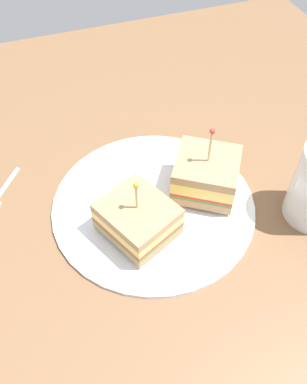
% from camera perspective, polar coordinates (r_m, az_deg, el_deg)
% --- Properties ---
extents(ground_plane, '(1.03, 1.03, 0.02)m').
position_cam_1_polar(ground_plane, '(0.59, 0.00, -2.54)').
color(ground_plane, brown).
extents(plate, '(0.28, 0.28, 0.01)m').
position_cam_1_polar(plate, '(0.57, 0.00, -1.62)').
color(plate, white).
rests_on(plate, ground_plane).
extents(sandwich_half_front, '(0.11, 0.11, 0.09)m').
position_cam_1_polar(sandwich_half_front, '(0.52, -2.21, -3.67)').
color(sandwich_half_front, tan).
rests_on(sandwich_half_front, plate).
extents(sandwich_half_back, '(0.11, 0.11, 0.11)m').
position_cam_1_polar(sandwich_half_back, '(0.57, 7.44, 2.18)').
color(sandwich_half_back, tan).
rests_on(sandwich_half_back, plate).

